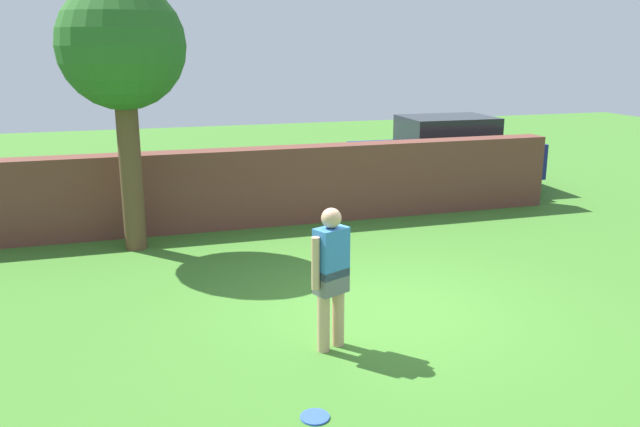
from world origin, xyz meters
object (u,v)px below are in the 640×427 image
(frisbee_blue, at_px, (315,417))
(car, at_px, (446,154))
(tree, at_px, (122,51))
(person, at_px, (331,272))

(frisbee_blue, bearing_deg, car, 55.96)
(tree, bearing_deg, car, 19.39)
(car, bearing_deg, frisbee_blue, 57.35)
(car, bearing_deg, tree, 20.79)
(car, bearing_deg, person, 55.61)
(person, height_order, frisbee_blue, person)
(tree, xyz_separation_m, car, (6.96, 2.45, -2.34))
(tree, xyz_separation_m, frisbee_blue, (1.40, -5.77, -3.19))
(tree, height_order, frisbee_blue, tree)
(tree, bearing_deg, person, -66.06)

